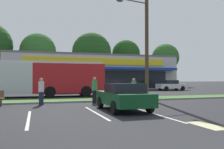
{
  "coord_description": "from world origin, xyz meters",
  "views": [
    {
      "loc": [
        -4.24,
        -3.86,
        1.66
      ],
      "look_at": [
        2.81,
        18.1,
        2.08
      ],
      "focal_mm": 38.25,
      "sensor_mm": 36.0,
      "label": 1
    }
  ],
  "objects_px": {
    "pedestrian_mid": "(134,90)",
    "pedestrian_by_pole": "(41,91)",
    "city_bus": "(40,78)",
    "car_4": "(123,96)",
    "car_0": "(63,87)",
    "car_2": "(111,86)",
    "utility_pole": "(145,28)",
    "car_5": "(171,85)",
    "pedestrian_near_bench": "(95,90)"
  },
  "relations": [
    {
      "from": "pedestrian_mid",
      "to": "pedestrian_by_pole",
      "type": "bearing_deg",
      "value": 34.02
    },
    {
      "from": "pedestrian_by_pole",
      "to": "city_bus",
      "type": "bearing_deg",
      "value": 59.81
    },
    {
      "from": "city_bus",
      "to": "car_4",
      "type": "bearing_deg",
      "value": 111.26
    },
    {
      "from": "car_0",
      "to": "car_2",
      "type": "relative_size",
      "value": 1.01
    },
    {
      "from": "car_0",
      "to": "pedestrian_mid",
      "type": "bearing_deg",
      "value": 106.17
    },
    {
      "from": "city_bus",
      "to": "car_4",
      "type": "distance_m",
      "value": 11.99
    },
    {
      "from": "utility_pole",
      "to": "pedestrian_mid",
      "type": "height_order",
      "value": "utility_pole"
    },
    {
      "from": "car_0",
      "to": "car_5",
      "type": "xyz_separation_m",
      "value": [
        15.5,
        1.99,
        -0.01
      ]
    },
    {
      "from": "city_bus",
      "to": "pedestrian_mid",
      "type": "relative_size",
      "value": 7.0
    },
    {
      "from": "pedestrian_near_bench",
      "to": "pedestrian_mid",
      "type": "distance_m",
      "value": 2.75
    },
    {
      "from": "car_5",
      "to": "car_2",
      "type": "bearing_deg",
      "value": -169.2
    },
    {
      "from": "city_bus",
      "to": "pedestrian_near_bench",
      "type": "bearing_deg",
      "value": 117.93
    },
    {
      "from": "car_0",
      "to": "car_5",
      "type": "bearing_deg",
      "value": -172.67
    },
    {
      "from": "city_bus",
      "to": "car_0",
      "type": "relative_size",
      "value": 2.85
    },
    {
      "from": "city_bus",
      "to": "car_2",
      "type": "distance_m",
      "value": 9.98
    },
    {
      "from": "pedestrian_near_bench",
      "to": "pedestrian_by_pole",
      "type": "xyz_separation_m",
      "value": [
        -3.51,
        -0.18,
        -0.03
      ]
    },
    {
      "from": "utility_pole",
      "to": "city_bus",
      "type": "distance_m",
      "value": 10.56
    },
    {
      "from": "car_4",
      "to": "car_0",
      "type": "bearing_deg",
      "value": 5.07
    },
    {
      "from": "utility_pole",
      "to": "car_5",
      "type": "xyz_separation_m",
      "value": [
        9.86,
        12.09,
        -5.09
      ]
    },
    {
      "from": "pedestrian_near_bench",
      "to": "pedestrian_by_pole",
      "type": "bearing_deg",
      "value": 142.85
    },
    {
      "from": "city_bus",
      "to": "pedestrian_by_pole",
      "type": "bearing_deg",
      "value": 91.39
    },
    {
      "from": "pedestrian_near_bench",
      "to": "pedestrian_by_pole",
      "type": "distance_m",
      "value": 3.52
    },
    {
      "from": "car_2",
      "to": "pedestrian_mid",
      "type": "relative_size",
      "value": 2.43
    },
    {
      "from": "city_bus",
      "to": "car_2",
      "type": "bearing_deg",
      "value": -147.76
    },
    {
      "from": "city_bus",
      "to": "pedestrian_mid",
      "type": "height_order",
      "value": "city_bus"
    },
    {
      "from": "pedestrian_by_pole",
      "to": "pedestrian_mid",
      "type": "relative_size",
      "value": 1.01
    },
    {
      "from": "utility_pole",
      "to": "city_bus",
      "type": "xyz_separation_m",
      "value": [
        -8.24,
        5.19,
        -4.08
      ]
    },
    {
      "from": "pedestrian_near_bench",
      "to": "pedestrian_mid",
      "type": "xyz_separation_m",
      "value": [
        2.71,
        -0.49,
        -0.04
      ]
    },
    {
      "from": "pedestrian_near_bench",
      "to": "car_5",
      "type": "bearing_deg",
      "value": 3.66
    },
    {
      "from": "car_2",
      "to": "pedestrian_near_bench",
      "type": "xyz_separation_m",
      "value": [
        -5.04,
        -12.11,
        0.1
      ]
    },
    {
      "from": "car_2",
      "to": "car_4",
      "type": "height_order",
      "value": "car_2"
    },
    {
      "from": "car_0",
      "to": "car_4",
      "type": "relative_size",
      "value": 1.01
    },
    {
      "from": "pedestrian_mid",
      "to": "car_4",
      "type": "bearing_deg",
      "value": 96.6
    },
    {
      "from": "car_0",
      "to": "pedestrian_near_bench",
      "type": "bearing_deg",
      "value": 94.28
    },
    {
      "from": "car_0",
      "to": "pedestrian_by_pole",
      "type": "xyz_separation_m",
      "value": [
        -2.62,
        -12.12,
        0.1
      ]
    },
    {
      "from": "pedestrian_mid",
      "to": "car_0",
      "type": "bearing_deg",
      "value": -36.94
    },
    {
      "from": "car_5",
      "to": "pedestrian_by_pole",
      "type": "xyz_separation_m",
      "value": [
        -18.12,
        -14.11,
        0.11
      ]
    },
    {
      "from": "car_4",
      "to": "car_5",
      "type": "distance_m",
      "value": 22.95
    },
    {
      "from": "car_2",
      "to": "car_5",
      "type": "distance_m",
      "value": 9.73
    },
    {
      "from": "utility_pole",
      "to": "car_4",
      "type": "relative_size",
      "value": 2.66
    },
    {
      "from": "car_5",
      "to": "city_bus",
      "type": "bearing_deg",
      "value": -159.14
    },
    {
      "from": "car_2",
      "to": "car_4",
      "type": "distance_m",
      "value": 16.93
    },
    {
      "from": "car_5",
      "to": "pedestrian_by_pole",
      "type": "bearing_deg",
      "value": -142.08
    },
    {
      "from": "car_0",
      "to": "pedestrian_near_bench",
      "type": "height_order",
      "value": "pedestrian_near_bench"
    },
    {
      "from": "car_2",
      "to": "car_4",
      "type": "xyz_separation_m",
      "value": [
        -4.5,
        -16.32,
        -0.06
      ]
    },
    {
      "from": "car_4",
      "to": "car_2",
      "type": "bearing_deg",
      "value": -15.43
    },
    {
      "from": "utility_pole",
      "to": "pedestrian_near_bench",
      "type": "relative_size",
      "value": 6.17
    },
    {
      "from": "pedestrian_mid",
      "to": "car_2",
      "type": "bearing_deg",
      "value": -63.59
    },
    {
      "from": "pedestrian_near_bench",
      "to": "utility_pole",
      "type": "bearing_deg",
      "value": -18.76
    },
    {
      "from": "pedestrian_by_pole",
      "to": "car_4",
      "type": "bearing_deg",
      "value": -74.89
    }
  ]
}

